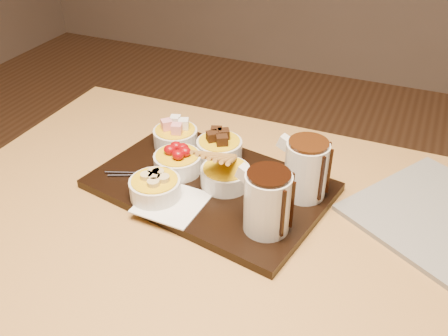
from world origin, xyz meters
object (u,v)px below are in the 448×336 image
at_px(serving_board, 211,185).
at_px(bowl_strawberries, 178,163).
at_px(pitcher_milk_chocolate, 306,170).
at_px(dining_table, 235,260).
at_px(pitcher_dark_chocolate, 267,203).

bearing_deg(serving_board, bowl_strawberries, -176.42).
bearing_deg(bowl_strawberries, serving_board, -7.34).
xyz_separation_m(bowl_strawberries, pitcher_milk_chocolate, (0.26, 0.03, 0.04)).
height_order(serving_board, bowl_strawberries, bowl_strawberries).
xyz_separation_m(dining_table, serving_board, (-0.09, 0.08, 0.11)).
height_order(bowl_strawberries, pitcher_dark_chocolate, pitcher_dark_chocolate).
bearing_deg(dining_table, bowl_strawberries, 152.22).
xyz_separation_m(serving_board, pitcher_milk_chocolate, (0.19, 0.04, 0.07)).
relative_size(bowl_strawberries, pitcher_milk_chocolate, 0.88).
relative_size(serving_board, bowl_strawberries, 4.60).
distance_m(serving_board, pitcher_milk_chocolate, 0.20).
height_order(bowl_strawberries, pitcher_milk_chocolate, pitcher_milk_chocolate).
xyz_separation_m(dining_table, pitcher_dark_chocolate, (0.06, -0.01, 0.17)).
distance_m(serving_board, pitcher_dark_chocolate, 0.19).
bearing_deg(pitcher_milk_chocolate, serving_board, -158.20).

